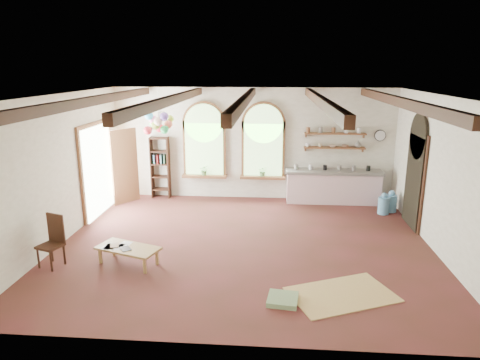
# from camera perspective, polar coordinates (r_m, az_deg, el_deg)

# --- Properties ---
(floor) EXTENTS (8.00, 8.00, 0.00)m
(floor) POSITION_cam_1_polar(r_m,az_deg,el_deg) (9.43, 0.58, -8.58)
(floor) COLOR #5A2525
(floor) RESTS_ON ground
(ceiling_beams) EXTENTS (6.20, 6.80, 0.18)m
(ceiling_beams) POSITION_cam_1_polar(r_m,az_deg,el_deg) (8.68, 0.64, 10.55)
(ceiling_beams) COLOR #331C10
(ceiling_beams) RESTS_ON ceiling
(window_left) EXTENTS (1.30, 0.28, 2.20)m
(window_left) POSITION_cam_1_polar(r_m,az_deg,el_deg) (12.41, -4.79, 4.97)
(window_left) COLOR brown
(window_left) RESTS_ON floor
(window_right) EXTENTS (1.30, 0.28, 2.20)m
(window_right) POSITION_cam_1_polar(r_m,az_deg,el_deg) (12.25, 3.12, 4.87)
(window_right) COLOR brown
(window_right) RESTS_ON floor
(left_doorway) EXTENTS (0.10, 1.90, 2.50)m
(left_doorway) POSITION_cam_1_polar(r_m,az_deg,el_deg) (11.67, -18.49, 1.20)
(left_doorway) COLOR brown
(left_doorway) RESTS_ON floor
(right_doorway) EXTENTS (0.10, 1.30, 2.40)m
(right_doorway) POSITION_cam_1_polar(r_m,az_deg,el_deg) (11.00, 22.16, -0.21)
(right_doorway) COLOR black
(right_doorway) RESTS_ON floor
(kitchen_counter) EXTENTS (2.68, 0.62, 0.94)m
(kitchen_counter) POSITION_cam_1_polar(r_m,az_deg,el_deg) (12.40, 12.29, -0.81)
(kitchen_counter) COLOR beige
(kitchen_counter) RESTS_ON floor
(wall_shelf_lower) EXTENTS (1.70, 0.24, 0.04)m
(wall_shelf_lower) POSITION_cam_1_polar(r_m,az_deg,el_deg) (12.33, 12.46, 4.23)
(wall_shelf_lower) COLOR brown
(wall_shelf_lower) RESTS_ON wall_back
(wall_shelf_upper) EXTENTS (1.70, 0.24, 0.04)m
(wall_shelf_upper) POSITION_cam_1_polar(r_m,az_deg,el_deg) (12.27, 12.56, 6.06)
(wall_shelf_upper) COLOR brown
(wall_shelf_upper) RESTS_ON wall_back
(wall_clock) EXTENTS (0.32, 0.04, 0.32)m
(wall_clock) POSITION_cam_1_polar(r_m,az_deg,el_deg) (12.58, 18.18, 5.66)
(wall_clock) COLOR black
(wall_clock) RESTS_ON wall_back
(bookshelf) EXTENTS (0.53, 0.32, 1.80)m
(bookshelf) POSITION_cam_1_polar(r_m,az_deg,el_deg) (12.72, -10.58, 1.65)
(bookshelf) COLOR #331C10
(bookshelf) RESTS_ON floor
(coffee_table) EXTENTS (1.34, 0.93, 0.35)m
(coffee_table) POSITION_cam_1_polar(r_m,az_deg,el_deg) (8.72, -14.70, -8.91)
(coffee_table) COLOR #AA8C4E
(coffee_table) RESTS_ON floor
(side_chair) EXTENTS (0.51, 0.51, 1.02)m
(side_chair) POSITION_cam_1_polar(r_m,az_deg,el_deg) (9.13, -23.79, -8.74)
(side_chair) COLOR #331C10
(side_chair) RESTS_ON floor
(floor_mat) EXTENTS (2.01, 1.67, 0.02)m
(floor_mat) POSITION_cam_1_polar(r_m,az_deg,el_deg) (7.71, 13.42, -14.62)
(floor_mat) COLOR tan
(floor_mat) RESTS_ON floor
(floor_cushion) EXTENTS (0.55, 0.55, 0.08)m
(floor_cushion) POSITION_cam_1_polar(r_m,az_deg,el_deg) (7.34, 5.71, -15.56)
(floor_cushion) COLOR #6C875D
(floor_cushion) RESTS_ON floor
(water_jug_a) EXTENTS (0.30, 0.30, 0.59)m
(water_jug_a) POSITION_cam_1_polar(r_m,az_deg,el_deg) (12.09, 19.49, -2.84)
(water_jug_a) COLOR #5E9DCA
(water_jug_a) RESTS_ON floor
(water_jug_b) EXTENTS (0.30, 0.30, 0.58)m
(water_jug_b) POSITION_cam_1_polar(r_m,az_deg,el_deg) (11.85, 18.61, -3.14)
(water_jug_b) COLOR #5E9DCA
(water_jug_b) RESTS_ON floor
(balloon_cluster) EXTENTS (0.70, 0.70, 1.14)m
(balloon_cluster) POSITION_cam_1_polar(r_m,az_deg,el_deg) (11.42, -10.78, 7.55)
(balloon_cluster) COLOR silver
(balloon_cluster) RESTS_ON floor
(table_book) EXTENTS (0.23, 0.27, 0.02)m
(table_book) POSITION_cam_1_polar(r_m,az_deg,el_deg) (8.83, -16.92, -8.40)
(table_book) COLOR olive
(table_book) RESTS_ON coffee_table
(tablet) EXTENTS (0.28, 0.30, 0.01)m
(tablet) POSITION_cam_1_polar(r_m,az_deg,el_deg) (8.63, -15.02, -8.84)
(tablet) COLOR black
(tablet) RESTS_ON coffee_table
(potted_plant_left) EXTENTS (0.27, 0.23, 0.30)m
(potted_plant_left) POSITION_cam_1_polar(r_m,az_deg,el_deg) (12.46, -4.79, 1.34)
(potted_plant_left) COLOR #598C4C
(potted_plant_left) RESTS_ON window_left
(potted_plant_right) EXTENTS (0.27, 0.23, 0.30)m
(potted_plant_right) POSITION_cam_1_polar(r_m,az_deg,el_deg) (12.30, 3.05, 1.20)
(potted_plant_right) COLOR #598C4C
(potted_plant_right) RESTS_ON window_right
(shelf_cup_a) EXTENTS (0.12, 0.10, 0.10)m
(shelf_cup_a) POSITION_cam_1_polar(r_m,az_deg,el_deg) (12.24, 8.99, 4.64)
(shelf_cup_a) COLOR white
(shelf_cup_a) RESTS_ON wall_shelf_lower
(shelf_cup_b) EXTENTS (0.10, 0.10, 0.09)m
(shelf_cup_b) POSITION_cam_1_polar(r_m,az_deg,el_deg) (12.27, 10.62, 4.58)
(shelf_cup_b) COLOR beige
(shelf_cup_b) RESTS_ON wall_shelf_lower
(shelf_bowl_a) EXTENTS (0.22, 0.22, 0.05)m
(shelf_bowl_a) POSITION_cam_1_polar(r_m,az_deg,el_deg) (12.32, 12.24, 4.44)
(shelf_bowl_a) COLOR beige
(shelf_bowl_a) RESTS_ON wall_shelf_lower
(shelf_bowl_b) EXTENTS (0.20, 0.20, 0.06)m
(shelf_bowl_b) POSITION_cam_1_polar(r_m,az_deg,el_deg) (12.37, 13.85, 4.41)
(shelf_bowl_b) COLOR #8C664C
(shelf_bowl_b) RESTS_ON wall_shelf_lower
(shelf_vase) EXTENTS (0.18, 0.18, 0.19)m
(shelf_vase) POSITION_cam_1_polar(r_m,az_deg,el_deg) (12.42, 15.47, 4.65)
(shelf_vase) COLOR slate
(shelf_vase) RESTS_ON wall_shelf_lower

